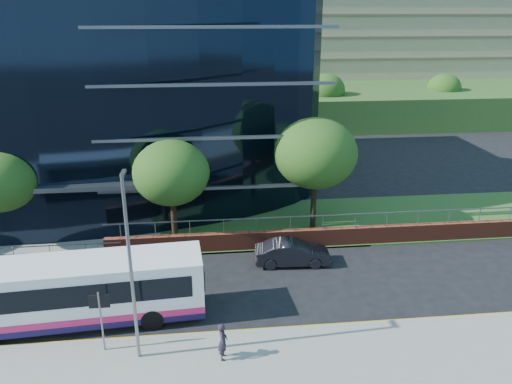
{
  "coord_description": "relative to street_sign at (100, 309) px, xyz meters",
  "views": [
    {
      "loc": [
        8.99,
        -19.75,
        13.72
      ],
      "look_at": [
        12.0,
        8.0,
        3.48
      ],
      "focal_mm": 35.0,
      "sensor_mm": 36.0,
      "label": 1
    }
  ],
  "objects": [
    {
      "name": "street_sign",
      "position": [
        0.0,
        0.0,
        0.0
      ],
      "size": [
        0.85,
        0.09,
        2.8
      ],
      "color": "slate",
      "rests_on": "pavement_near"
    },
    {
      "name": "yellow_line_inner",
      "position": [
        -4.5,
        0.94,
        -2.14
      ],
      "size": [
        80.0,
        0.08,
        0.01
      ],
      "primitive_type": "cube",
      "color": "gold",
      "rests_on": "ground"
    },
    {
      "name": "tree_far_c",
      "position": [
        2.5,
        10.59,
        2.39
      ],
      "size": [
        4.62,
        4.62,
        6.51
      ],
      "color": "black",
      "rests_on": "ground"
    },
    {
      "name": "yellow_line_outer",
      "position": [
        -4.5,
        0.79,
        -2.14
      ],
      "size": [
        80.0,
        0.08,
        0.01
      ],
      "primitive_type": "cube",
      "color": "gold",
      "rests_on": "ground"
    },
    {
      "name": "tree_dist_f",
      "position": [
        35.5,
        43.59,
        2.06
      ],
      "size": [
        4.29,
        4.29,
        6.05
      ],
      "color": "black",
      "rests_on": "ground"
    },
    {
      "name": "retaining_wall",
      "position": [
        15.5,
        8.89,
        -1.54
      ],
      "size": [
        34.0,
        0.4,
        2.11
      ],
      "color": "maroon",
      "rests_on": "ground"
    },
    {
      "name": "parked_car",
      "position": [
        9.29,
        6.89,
        -1.44
      ],
      "size": [
        4.36,
        1.72,
        1.41
      ],
      "primitive_type": "imported",
      "rotation": [
        0.0,
        0.0,
        1.52
      ],
      "color": "black",
      "rests_on": "ground"
    },
    {
      "name": "streetlight_east",
      "position": [
        1.5,
        -0.59,
        2.29
      ],
      "size": [
        0.15,
        0.77,
        8.0
      ],
      "color": "slate",
      "rests_on": "pavement_near"
    },
    {
      "name": "tree_far_b",
      "position": [
        -7.5,
        11.09,
        2.06
      ],
      "size": [
        4.29,
        4.29,
        6.05
      ],
      "color": "black",
      "rests_on": "ground"
    },
    {
      "name": "tree_dist_e",
      "position": [
        19.5,
        41.59,
        2.39
      ],
      "size": [
        4.62,
        4.62,
        6.51
      ],
      "color": "black",
      "rests_on": "ground"
    },
    {
      "name": "glass_office",
      "position": [
        -8.5,
        22.44,
        5.85
      ],
      "size": [
        44.0,
        23.1,
        16.0
      ],
      "color": "black",
      "rests_on": "ground"
    },
    {
      "name": "city_bus",
      "position": [
        -1.41,
        2.37,
        -0.5
      ],
      "size": [
        11.65,
        3.45,
        3.11
      ],
      "rotation": [
        0.0,
        0.0,
        0.07
      ],
      "color": "white",
      "rests_on": "ground"
    },
    {
      "name": "apartment_block",
      "position": [
        27.5,
        58.8,
        8.96
      ],
      "size": [
        60.0,
        42.0,
        30.0
      ],
      "color": "#2D511E",
      "rests_on": "ground"
    },
    {
      "name": "pedestrian",
      "position": [
        4.97,
        -1.1,
        -1.18
      ],
      "size": [
        0.43,
        0.63,
        1.65
      ],
      "primitive_type": "imported",
      "rotation": [
        0.0,
        0.0,
        1.5
      ],
      "color": "#251C2A",
      "rests_on": "pavement_near"
    },
    {
      "name": "kerb",
      "position": [
        -4.5,
        0.59,
        -2.07
      ],
      "size": [
        80.0,
        0.25,
        0.16
      ],
      "primitive_type": "cube",
      "color": "gray",
      "rests_on": "ground"
    },
    {
      "name": "grass_verge",
      "position": [
        19.5,
        12.59,
        -2.09
      ],
      "size": [
        36.0,
        8.0,
        0.12
      ],
      "primitive_type": "cube",
      "color": "#2D511E",
      "rests_on": "ground"
    },
    {
      "name": "ground",
      "position": [
        -4.5,
        1.59,
        -2.15
      ],
      "size": [
        200.0,
        200.0,
        0.0
      ],
      "primitive_type": "plane",
      "color": "black",
      "rests_on": "ground"
    },
    {
      "name": "tree_far_d",
      "position": [
        11.5,
        11.59,
        3.04
      ],
      "size": [
        5.28,
        5.28,
        7.44
      ],
      "color": "black",
      "rests_on": "ground"
    }
  ]
}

